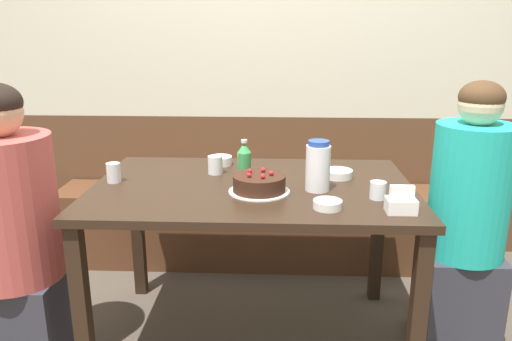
{
  "coord_description": "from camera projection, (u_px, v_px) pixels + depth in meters",
  "views": [
    {
      "loc": [
        0.11,
        -2.1,
        1.45
      ],
      "look_at": [
        0.01,
        0.05,
        0.83
      ],
      "focal_mm": 35.0,
      "sensor_mm": 36.0,
      "label": 1
    }
  ],
  "objects": [
    {
      "name": "glass_water_tall",
      "position": [
        378.0,
        190.0,
        2.01
      ],
      "size": [
        0.07,
        0.07,
        0.07
      ],
      "color": "silver",
      "rests_on": "dining_table"
    },
    {
      "name": "bowl_side_dish",
      "position": [
        338.0,
        174.0,
        2.3
      ],
      "size": [
        0.14,
        0.14,
        0.04
      ],
      "color": "white",
      "rests_on": "dining_table"
    },
    {
      "name": "soju_bottle",
      "position": [
        244.0,
        160.0,
        2.29
      ],
      "size": [
        0.06,
        0.06,
        0.18
      ],
      "color": "#388E4C",
      "rests_on": "dining_table"
    },
    {
      "name": "person_teal_shirt",
      "position": [
        466.0,
        223.0,
        2.24
      ],
      "size": [
        0.34,
        0.34,
        1.23
      ],
      "rotation": [
        0.0,
        0.0,
        3.14
      ],
      "color": "#33333D",
      "rests_on": "ground_plane"
    },
    {
      "name": "water_pitcher",
      "position": [
        318.0,
        166.0,
        2.1
      ],
      "size": [
        0.1,
        0.1,
        0.22
      ],
      "color": "white",
      "rests_on": "dining_table"
    },
    {
      "name": "birthday_cake",
      "position": [
        259.0,
        184.0,
        2.09
      ],
      "size": [
        0.26,
        0.26,
        0.09
      ],
      "color": "white",
      "rests_on": "dining_table"
    },
    {
      "name": "person_pale_blue_shirt",
      "position": [
        13.0,
        237.0,
        2.03
      ],
      "size": [
        0.38,
        0.38,
        1.25
      ],
      "color": "#33333D",
      "rests_on": "ground_plane"
    },
    {
      "name": "back_wall",
      "position": [
        261.0,
        60.0,
        3.08
      ],
      "size": [
        4.8,
        0.04,
        2.5
      ],
      "color": "brown",
      "rests_on": "ground_plane"
    },
    {
      "name": "dining_table",
      "position": [
        252.0,
        204.0,
        2.23
      ],
      "size": [
        1.4,
        0.91,
        0.78
      ],
      "color": "black",
      "rests_on": "ground_plane"
    },
    {
      "name": "bowl_rice_small",
      "position": [
        220.0,
        160.0,
        2.51
      ],
      "size": [
        0.12,
        0.12,
        0.04
      ],
      "color": "white",
      "rests_on": "dining_table"
    },
    {
      "name": "glass_tumbler_short",
      "position": [
        215.0,
        165.0,
        2.35
      ],
      "size": [
        0.07,
        0.07,
        0.09
      ],
      "color": "silver",
      "rests_on": "dining_table"
    },
    {
      "name": "napkin_holder",
      "position": [
        401.0,
        203.0,
        1.86
      ],
      "size": [
        0.11,
        0.08,
        0.11
      ],
      "color": "white",
      "rests_on": "dining_table"
    },
    {
      "name": "bowl_soup_white",
      "position": [
        328.0,
        204.0,
        1.91
      ],
      "size": [
        0.11,
        0.11,
        0.03
      ],
      "color": "white",
      "rests_on": "dining_table"
    },
    {
      "name": "bench_seat",
      "position": [
        259.0,
        226.0,
        3.15
      ],
      "size": [
        2.51,
        0.38,
        0.47
      ],
      "color": "#56331E",
      "rests_on": "ground_plane"
    },
    {
      "name": "ground_plane",
      "position": [
        253.0,
        337.0,
        2.42
      ],
      "size": [
        12.0,
        12.0,
        0.0
      ],
      "primitive_type": "plane",
      "color": "#4C4238"
    },
    {
      "name": "glass_shot_small",
      "position": [
        114.0,
        173.0,
        2.22
      ],
      "size": [
        0.06,
        0.06,
        0.09
      ],
      "color": "silver",
      "rests_on": "dining_table"
    }
  ]
}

